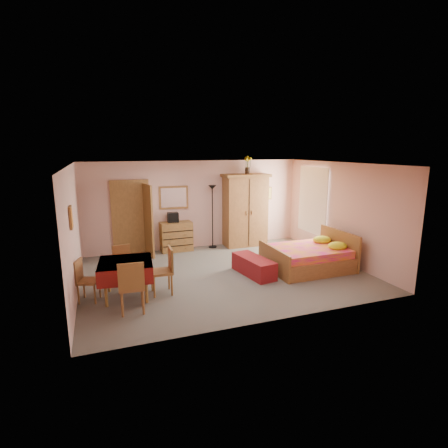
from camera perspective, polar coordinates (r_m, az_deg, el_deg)
name	(u,v)px	position (r m, az deg, el deg)	size (l,w,h in m)	color
floor	(224,273)	(8.47, 0.05, -8.08)	(6.50, 6.50, 0.00)	slate
ceiling	(224,164)	(7.96, 0.06, 9.77)	(6.50, 6.50, 0.00)	brown
wall_back	(196,205)	(10.46, -4.62, 3.15)	(6.50, 0.10, 2.60)	#D1A297
wall_front	(275,249)	(5.89, 8.38, -4.05)	(6.50, 0.10, 2.60)	#D1A297
wall_left	(73,232)	(7.67, -23.43, -1.14)	(0.10, 5.00, 2.60)	#D1A297
wall_right	(340,212)	(9.70, 18.44, 1.85)	(0.10, 5.00, 2.60)	#D1A297
doorway	(131,218)	(10.16, -14.94, 0.93)	(1.06, 0.12, 2.15)	#9E6B35
window	(313,200)	(10.60, 14.33, 3.75)	(0.08, 1.40, 1.95)	white
picture_left	(71,217)	(7.00, -23.73, 0.99)	(0.04, 0.32, 0.42)	orange
picture_back	(267,193)	(11.24, 7.08, 5.01)	(0.30, 0.04, 0.40)	#D8BF59
chest_of_drawers	(176,237)	(10.27, -7.80, -2.05)	(0.91, 0.45, 0.86)	olive
wall_mirror	(174,198)	(10.26, -8.22, 4.30)	(0.85, 0.04, 0.67)	silver
stereo	(173,217)	(10.15, -8.34, 1.07)	(0.30, 0.22, 0.28)	black
floor_lamp	(212,217)	(10.44, -1.90, 1.18)	(0.24, 0.24, 1.89)	black
wardrobe	(245,210)	(10.68, 3.47, 2.26)	(1.40, 0.72, 2.20)	brown
sunflower_vase	(248,165)	(10.63, 3.88, 9.61)	(0.21, 0.21, 0.53)	gold
bed	(307,251)	(8.91, 13.46, -4.33)	(1.96, 1.55, 0.91)	#E0158A
bench	(254,266)	(8.37, 4.85, -6.86)	(0.47, 1.27, 0.42)	maroon
dining_table	(126,279)	(7.34, -15.63, -8.68)	(1.03, 1.03, 0.75)	maroon
chair_south	(132,286)	(6.65, -14.85, -9.73)	(0.45, 0.45, 1.00)	#996234
chair_north	(124,265)	(8.02, -16.05, -6.52)	(0.39, 0.39, 0.86)	#AD713A
chair_west	(88,280)	(7.37, -21.26, -8.59)	(0.39, 0.39, 0.85)	#9B6434
chair_east	(161,271)	(7.32, -10.19, -7.59)	(0.44, 0.44, 0.97)	#9D6B35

